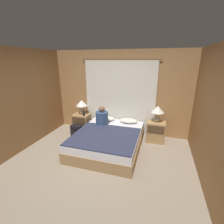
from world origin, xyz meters
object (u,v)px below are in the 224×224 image
(nightstand_right, at_px, (156,132))
(person_left_in_bed, at_px, (102,117))
(backpack_on_floor, at_px, (77,130))
(beer_bottle_on_left_stand, at_px, (84,113))
(pillow_right, at_px, (129,121))
(pillow_left, at_px, (106,118))
(lamp_left, at_px, (82,105))
(bed, at_px, (109,140))
(nightstand_left, at_px, (82,123))
(lamp_right, at_px, (158,111))

(nightstand_right, distance_m, person_left_in_bed, 1.57)
(nightstand_right, xyz_separation_m, backpack_on_floor, (-2.28, -0.40, -0.08))
(beer_bottle_on_left_stand, bearing_deg, pillow_right, 6.88)
(pillow_left, xyz_separation_m, pillow_right, (0.71, 0.00, 0.00))
(beer_bottle_on_left_stand, relative_size, backpack_on_floor, 0.62)
(lamp_left, height_order, pillow_left, lamp_left)
(bed, distance_m, pillow_right, 0.93)
(nightstand_left, bearing_deg, pillow_left, 4.37)
(bed, distance_m, nightstand_left, 1.37)
(lamp_left, distance_m, lamp_right, 2.31)
(pillow_left, relative_size, beer_bottle_on_left_stand, 2.39)
(person_left_in_bed, bearing_deg, lamp_left, 155.58)
(person_left_in_bed, bearing_deg, nightstand_left, 159.47)
(pillow_left, distance_m, beer_bottle_on_left_stand, 0.70)
(bed, height_order, nightstand_left, nightstand_left)
(nightstand_right, bearing_deg, lamp_left, 178.40)
(nightstand_left, relative_size, beer_bottle_on_left_stand, 2.57)
(pillow_left, relative_size, backpack_on_floor, 1.48)
(nightstand_right, relative_size, beer_bottle_on_left_stand, 2.57)
(person_left_in_bed, relative_size, backpack_on_floor, 1.54)
(backpack_on_floor, bearing_deg, bed, -17.18)
(lamp_right, distance_m, pillow_left, 1.55)
(bed, xyz_separation_m, nightstand_left, (-1.15, 0.74, 0.07))
(lamp_right, relative_size, person_left_in_bed, 0.82)
(pillow_right, bearing_deg, backpack_on_floor, -162.92)
(bed, bearing_deg, lamp_left, 144.94)
(nightstand_left, height_order, pillow_right, nightstand_left)
(lamp_left, height_order, beer_bottle_on_left_stand, lamp_left)
(lamp_left, bearing_deg, pillow_right, -0.13)
(bed, relative_size, nightstand_left, 3.53)
(backpack_on_floor, bearing_deg, pillow_left, 30.45)
(pillow_left, bearing_deg, lamp_left, 179.75)
(lamp_right, bearing_deg, beer_bottle_on_left_stand, -175.55)
(nightstand_right, xyz_separation_m, pillow_right, (-0.80, 0.06, 0.22))
(backpack_on_floor, bearing_deg, nightstand_left, 93.25)
(backpack_on_floor, bearing_deg, nightstand_right, 9.82)
(nightstand_left, xyz_separation_m, pillow_left, (0.80, 0.06, 0.22))
(bed, xyz_separation_m, lamp_right, (1.15, 0.81, 0.66))
(nightstand_left, height_order, pillow_left, nightstand_left)
(person_left_in_bed, bearing_deg, pillow_left, 91.87)
(backpack_on_floor, bearing_deg, pillow_right, 17.08)
(pillow_right, bearing_deg, lamp_left, 179.87)
(person_left_in_bed, bearing_deg, bed, -52.17)
(nightstand_left, bearing_deg, pillow_right, 2.32)
(beer_bottle_on_left_stand, bearing_deg, lamp_left, 129.41)
(nightstand_left, xyz_separation_m, backpack_on_floor, (0.02, -0.40, -0.08))
(pillow_left, bearing_deg, pillow_right, 0.00)
(lamp_right, distance_m, beer_bottle_on_left_stand, 2.18)
(lamp_left, distance_m, person_left_in_bed, 0.92)
(bed, height_order, pillow_right, pillow_right)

